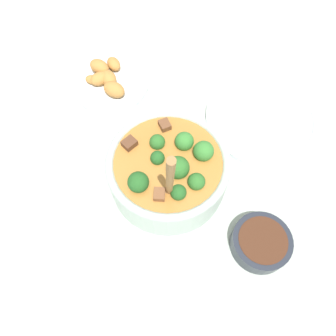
{
  "coord_description": "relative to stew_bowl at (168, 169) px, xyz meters",
  "views": [
    {
      "loc": [
        -0.06,
        0.29,
        0.61
      ],
      "look_at": [
        0.0,
        0.0,
        0.06
      ],
      "focal_mm": 35.0,
      "sensor_mm": 36.0,
      "label": 1
    }
  ],
  "objects": [
    {
      "name": "ground_plane",
      "position": [
        0.0,
        -0.0,
        -0.05
      ],
      "size": [
        4.0,
        4.0,
        0.0
      ],
      "primitive_type": "plane",
      "color": "#ADBCAD"
    },
    {
      "name": "stew_bowl",
      "position": [
        0.0,
        0.0,
        0.0
      ],
      "size": [
        0.23,
        0.24,
        0.29
      ],
      "color": "#B2C6BC",
      "rests_on": "ground_plane"
    },
    {
      "name": "condiment_bowl",
      "position": [
        -0.19,
        0.09,
        -0.03
      ],
      "size": [
        0.11,
        0.11,
        0.04
      ],
      "color": "#232833",
      "rests_on": "ground_plane"
    },
    {
      "name": "empty_plate",
      "position": [
        -0.18,
        -0.2,
        -0.04
      ],
      "size": [
        0.26,
        0.26,
        0.02
      ],
      "color": "white",
      "rests_on": "ground_plane"
    },
    {
      "name": "food_plate",
      "position": [
        0.2,
        -0.23,
        -0.04
      ],
      "size": [
        0.18,
        0.18,
        0.05
      ],
      "color": "white",
      "rests_on": "ground_plane"
    }
  ]
}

